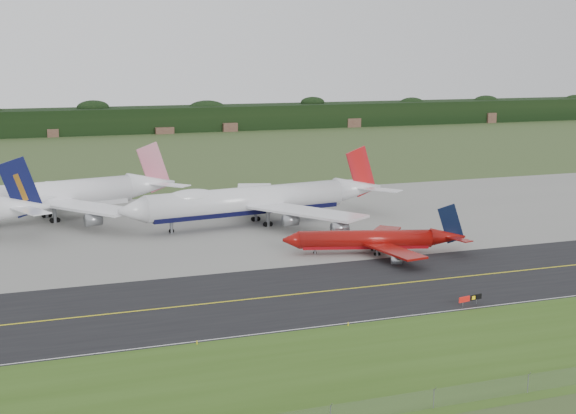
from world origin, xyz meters
The scene contains 14 objects.
ground centered at (0.00, 0.00, 0.00)m, with size 600.00×600.00×0.00m, color #3B4D24.
grass_verge centered at (0.00, -35.00, 0.01)m, with size 400.00×30.00×0.01m, color #345418.
taxiway centered at (0.00, -4.00, 0.01)m, with size 400.00×32.00×0.02m, color black.
apron centered at (0.00, 51.00, 0.01)m, with size 400.00×78.00×0.01m, color gray.
taxiway_centreline centered at (0.00, -4.00, 0.03)m, with size 400.00×0.40×0.00m, color yellow.
taxiway_edge_line centered at (0.00, -19.50, 0.03)m, with size 400.00×0.25×0.00m, color silver.
perimeter_fence centered at (0.00, -48.00, 1.10)m, with size 320.00×0.10×320.00m.
horizon_treeline centered at (0.00, 273.76, 5.47)m, with size 700.00×25.00×12.00m.
jet_ba_747 centered at (4.32, 48.93, 5.51)m, with size 64.40×52.89×16.20m.
jet_red_737 centered at (17.90, 16.06, 2.63)m, with size 34.61×27.57×9.51m.
jet_star_tail centered at (-38.96, 69.25, 5.52)m, with size 62.45×51.45×16.56m.
taxiway_sign centered at (17.44, -17.99, 1.05)m, with size 4.41×1.00×1.49m.
edge_marker_left centered at (-25.53, -20.50, 0.25)m, with size 0.16×0.16×0.50m, color yellow.
edge_marker_center centered at (-3.87, -20.50, 0.25)m, with size 0.16×0.16×0.50m, color yellow.
Camera 1 is at (-47.77, -118.65, 37.45)m, focal length 50.00 mm.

